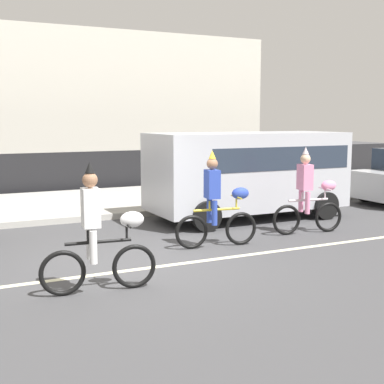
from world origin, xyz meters
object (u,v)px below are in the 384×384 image
(parade_cyclist_cobalt, at_px, (217,205))
(parade_cyclist_pink, at_px, (309,196))
(parade_cyclist_zebra, at_px, (99,236))
(parked_van_silver, at_px, (250,168))

(parade_cyclist_cobalt, height_order, parade_cyclist_pink, same)
(parade_cyclist_zebra, xyz_separation_m, parade_cyclist_pink, (5.31, 1.90, 0.00))
(parade_cyclist_zebra, bearing_deg, parked_van_silver, 38.31)
(parked_van_silver, bearing_deg, parade_cyclist_cobalt, -133.47)
(parade_cyclist_cobalt, bearing_deg, parked_van_silver, 46.53)
(parade_cyclist_cobalt, xyz_separation_m, parade_cyclist_pink, (2.42, 0.21, 0.00))
(parade_cyclist_pink, bearing_deg, parked_van_silver, 94.61)
(parade_cyclist_cobalt, bearing_deg, parade_cyclist_zebra, -149.72)
(parade_cyclist_cobalt, height_order, parked_van_silver, parked_van_silver)
(parade_cyclist_pink, relative_size, parked_van_silver, 0.38)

